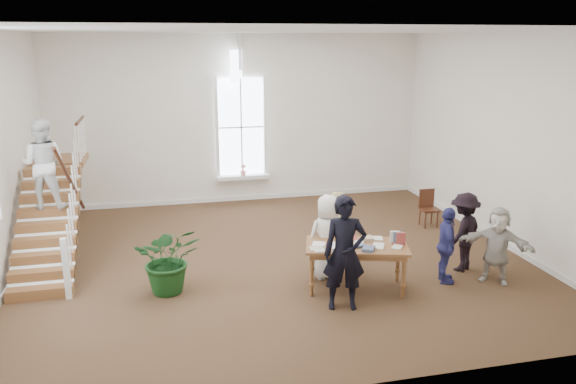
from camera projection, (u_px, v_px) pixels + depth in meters
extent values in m
plane|color=#402D19|center=(276.00, 259.00, 11.47)|extent=(10.00, 10.00, 0.00)
plane|color=silver|center=(241.00, 119.00, 15.10)|extent=(10.00, 0.00, 10.00)
plane|color=silver|center=(353.00, 222.00, 6.65)|extent=(10.00, 0.00, 10.00)
plane|color=silver|center=(504.00, 141.00, 11.97)|extent=(0.00, 9.00, 9.00)
plane|color=white|center=(274.00, 30.00, 10.28)|extent=(10.00, 10.00, 0.00)
cube|color=white|center=(243.00, 177.00, 15.34)|extent=(1.45, 0.28, 0.10)
plane|color=white|center=(241.00, 127.00, 15.10)|extent=(2.60, 0.00, 2.60)
plane|color=white|center=(240.00, 66.00, 14.68)|extent=(0.60, 0.60, 0.85)
cube|color=white|center=(243.00, 198.00, 15.65)|extent=(10.00, 0.04, 0.12)
imported|color=pink|center=(243.00, 170.00, 15.26)|extent=(0.17, 0.17, 0.30)
cube|color=brown|center=(40.00, 292.00, 9.74)|extent=(1.10, 0.30, 0.20)
cube|color=brown|center=(42.00, 275.00, 9.97)|extent=(1.10, 0.30, 0.20)
cube|color=brown|center=(44.00, 258.00, 10.20)|extent=(1.10, 0.30, 0.20)
cube|color=brown|center=(46.00, 242.00, 10.42)|extent=(1.10, 0.30, 0.20)
cube|color=brown|center=(47.00, 227.00, 10.65)|extent=(1.10, 0.30, 0.20)
cube|color=brown|center=(49.00, 212.00, 10.88)|extent=(1.10, 0.30, 0.20)
cube|color=brown|center=(50.00, 198.00, 11.11)|extent=(1.10, 0.30, 0.20)
cube|color=brown|center=(52.00, 185.00, 11.34)|extent=(1.10, 0.30, 0.20)
cube|color=brown|center=(53.00, 172.00, 11.57)|extent=(1.10, 0.30, 0.20)
cube|color=brown|center=(60.00, 161.00, 12.40)|extent=(1.10, 1.20, 0.12)
cube|color=white|center=(66.00, 269.00, 9.58)|extent=(0.10, 0.10, 1.10)
cylinder|color=#37190F|center=(71.00, 182.00, 10.54)|extent=(0.07, 2.74, 1.86)
imported|color=silver|center=(43.00, 164.00, 10.63)|extent=(0.94, 0.79, 1.72)
cube|color=brown|center=(357.00, 246.00, 9.91)|extent=(1.96, 1.35, 0.05)
cube|color=brown|center=(357.00, 250.00, 9.93)|extent=(1.81, 1.20, 0.10)
cylinder|color=brown|center=(312.00, 275.00, 9.72)|extent=(0.07, 0.07, 0.79)
cylinder|color=brown|center=(404.00, 277.00, 9.65)|extent=(0.07, 0.07, 0.79)
cylinder|color=brown|center=(312.00, 260.00, 10.39)|extent=(0.07, 0.07, 0.79)
cylinder|color=brown|center=(398.00, 262.00, 10.31)|extent=(0.07, 0.07, 0.79)
cube|color=silver|center=(378.00, 246.00, 9.80)|extent=(0.31, 0.35, 0.02)
cube|color=beige|center=(336.00, 248.00, 9.71)|extent=(0.27, 0.24, 0.03)
cube|color=tan|center=(352.00, 246.00, 9.78)|extent=(0.26, 0.28, 0.05)
cube|color=silver|center=(378.00, 239.00, 10.13)|extent=(0.21, 0.24, 0.04)
cube|color=#4C5972|center=(357.00, 245.00, 9.83)|extent=(0.22, 0.26, 0.05)
cube|color=maroon|center=(352.00, 239.00, 10.11)|extent=(0.20, 0.27, 0.05)
cube|color=white|center=(319.00, 244.00, 9.89)|extent=(0.28, 0.28, 0.03)
cube|color=#BFB299|center=(330.00, 246.00, 9.80)|extent=(0.24, 0.28, 0.02)
cube|color=silver|center=(317.00, 246.00, 9.79)|extent=(0.29, 0.31, 0.02)
cube|color=beige|center=(359.00, 242.00, 9.96)|extent=(0.23, 0.27, 0.05)
cube|color=tan|center=(368.00, 238.00, 10.13)|extent=(0.22, 0.24, 0.06)
cube|color=silver|center=(319.00, 250.00, 9.62)|extent=(0.20, 0.21, 0.02)
cube|color=#4C5972|center=(368.00, 249.00, 9.63)|extent=(0.30, 0.31, 0.06)
cube|color=maroon|center=(397.00, 242.00, 9.97)|extent=(0.24, 0.27, 0.03)
cube|color=white|center=(336.00, 247.00, 9.73)|extent=(0.22, 0.30, 0.05)
cube|color=#BFB299|center=(316.00, 249.00, 9.69)|extent=(0.24, 0.23, 0.02)
cube|color=silver|center=(339.00, 245.00, 9.82)|extent=(0.30, 0.30, 0.04)
cube|color=beige|center=(397.00, 247.00, 9.75)|extent=(0.26, 0.28, 0.02)
imported|color=black|center=(345.00, 253.00, 9.16)|extent=(0.79, 0.60, 1.93)
imported|color=silver|center=(328.00, 237.00, 10.40)|extent=(0.82, 0.57, 1.60)
imported|color=beige|center=(335.00, 229.00, 10.94)|extent=(0.81, 0.66, 1.52)
imported|color=navy|center=(446.00, 245.00, 10.21)|extent=(0.59, 0.91, 1.43)
imported|color=black|center=(464.00, 232.00, 10.74)|extent=(1.15, 1.02, 1.54)
imported|color=beige|center=(497.00, 245.00, 10.21)|extent=(1.27, 1.20, 1.43)
imported|color=#123B14|center=(169.00, 258.00, 9.84)|extent=(1.15, 1.01, 1.25)
cube|color=#37190F|center=(429.00, 210.00, 13.37)|extent=(0.39, 0.39, 0.05)
cube|color=#37190F|center=(427.00, 198.00, 13.47)|extent=(0.38, 0.04, 0.45)
cylinder|color=#37190F|center=(425.00, 221.00, 13.25)|extent=(0.04, 0.04, 0.40)
cylinder|color=#37190F|center=(437.00, 220.00, 13.31)|extent=(0.04, 0.04, 0.40)
cylinder|color=#37190F|center=(420.00, 217.00, 13.54)|extent=(0.04, 0.04, 0.40)
cylinder|color=#37190F|center=(432.00, 216.00, 13.60)|extent=(0.04, 0.04, 0.40)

